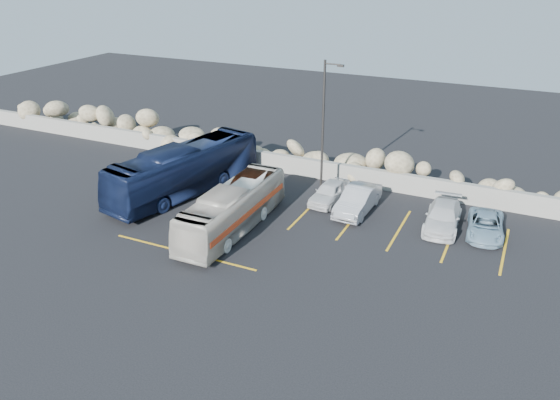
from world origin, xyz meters
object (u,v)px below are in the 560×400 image
at_px(lamppost, 324,126).
at_px(vintage_bus, 233,209).
at_px(car_b, 358,200).
at_px(car_d, 486,225).
at_px(car_a, 330,192).
at_px(car_c, 443,217).
at_px(tour_coach, 185,169).

distance_m(lamppost, vintage_bus, 7.36).
distance_m(car_b, car_d, 6.80).
height_order(car_a, car_c, car_c).
distance_m(tour_coach, car_a, 8.76).
bearing_deg(car_a, vintage_bus, -116.58).
relative_size(vintage_bus, car_c, 2.04).
distance_m(vintage_bus, car_b, 7.15).
relative_size(car_b, car_d, 1.12).
relative_size(car_b, car_c, 1.01).
xyz_separation_m(lamppost, car_a, (0.78, -0.72, -3.68)).
height_order(car_a, car_b, car_b).
relative_size(vintage_bus, car_d, 2.26).
height_order(lamppost, tour_coach, lamppost).
bearing_deg(car_c, car_b, 177.22).
distance_m(lamppost, car_b, 4.64).
bearing_deg(car_a, car_c, 0.24).
height_order(tour_coach, car_c, tour_coach).
relative_size(tour_coach, car_b, 2.49).
bearing_deg(car_b, car_a, 165.04).
distance_m(car_a, car_c, 6.55).
bearing_deg(lamppost, car_a, -42.78).
bearing_deg(car_d, car_b, 175.50).
bearing_deg(lamppost, car_c, -9.66).
bearing_deg(tour_coach, car_d, 18.68).
xyz_separation_m(car_a, car_b, (1.87, -0.57, 0.09)).
relative_size(tour_coach, car_c, 2.52).
bearing_deg(car_d, car_c, 176.55).
distance_m(lamppost, car_c, 8.27).
relative_size(lamppost, car_d, 2.10).
bearing_deg(car_b, vintage_bus, -134.66).
height_order(vintage_bus, car_d, vintage_bus).
relative_size(vintage_bus, tour_coach, 0.81).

